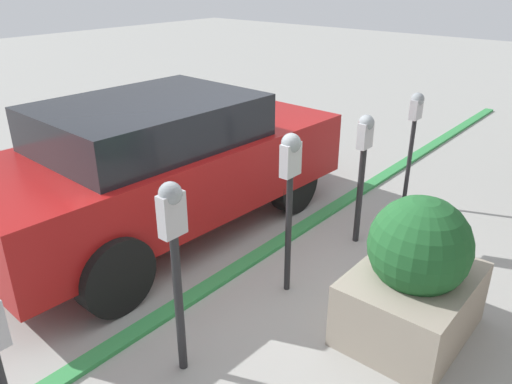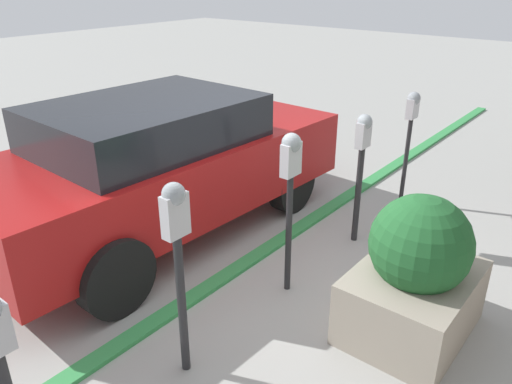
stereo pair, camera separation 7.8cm
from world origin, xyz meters
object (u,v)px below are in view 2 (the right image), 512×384
parking_meter_second (177,242)px  parking_meter_fourth (362,153)px  parked_car_front (160,163)px  parking_meter_farthest (411,121)px  parking_meter_middle (290,175)px  planter_box (416,275)px

parking_meter_second → parking_meter_fourth: 2.54m
parking_meter_fourth → parked_car_front: bearing=122.9°
parking_meter_farthest → parked_car_front: bearing=143.3°
parking_meter_second → parking_meter_middle: size_ratio=1.00×
parking_meter_second → parked_car_front: size_ratio=0.36×
parking_meter_farthest → parked_car_front: parked_car_front is taller
parking_meter_fourth → parked_car_front: parked_car_front is taller
parking_meter_farthest → parked_car_front: 3.01m
parking_meter_middle → parked_car_front: parked_car_front is taller
parking_meter_second → planter_box: parking_meter_second is taller
parking_meter_second → parking_meter_fourth: bearing=-0.7°
parking_meter_middle → planter_box: 1.30m
parking_meter_fourth → parking_meter_farthest: bearing=0.3°
parking_meter_middle → parking_meter_fourth: size_ratio=1.07×
parking_meter_middle → parked_car_front: (0.06, 1.76, -0.33)m
parking_meter_middle → parking_meter_farthest: parking_meter_middle is taller
parking_meter_middle → parking_meter_fourth: parking_meter_middle is taller
parking_meter_middle → planter_box: size_ratio=1.26×
parking_meter_second → parking_meter_farthest: size_ratio=1.06×
parking_meter_middle → parking_meter_farthest: size_ratio=1.06×
parking_meter_farthest → parking_meter_second: bearing=179.6°
parking_meter_farthest → parking_meter_middle: bearing=179.2°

